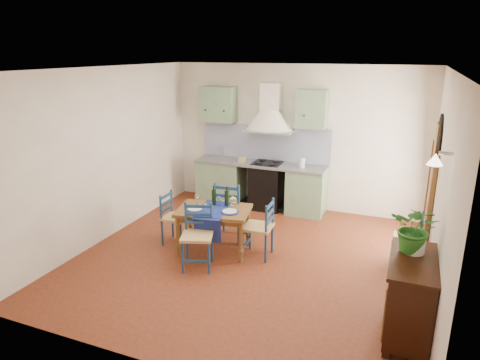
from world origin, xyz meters
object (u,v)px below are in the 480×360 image
chair_near (197,235)px  potted_plant (416,229)px  dining_table (214,214)px  sideboard (410,295)px

chair_near → potted_plant: (2.85, -0.39, 0.72)m
dining_table → sideboard: dining_table is taller
dining_table → chair_near: (-0.01, -0.54, -0.14)m
potted_plant → chair_near: bearing=172.2°
chair_near → potted_plant: 2.96m
sideboard → potted_plant: 0.72m
dining_table → chair_near: 0.56m
potted_plant → sideboard: bearing=-84.2°
dining_table → sideboard: bearing=-21.3°
chair_near → sideboard: bearing=-11.3°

